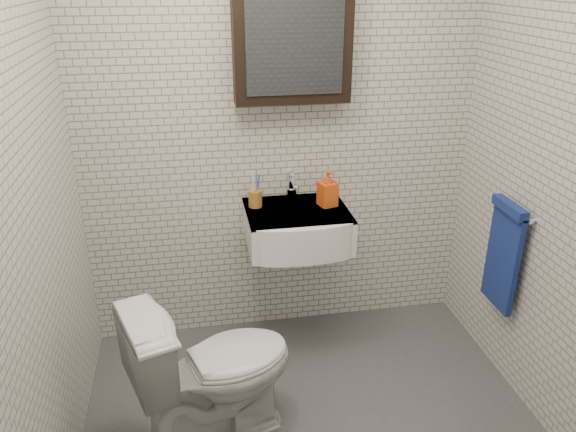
{
  "coord_description": "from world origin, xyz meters",
  "views": [
    {
      "loc": [
        -0.49,
        -1.96,
        2.04
      ],
      "look_at": [
        -0.06,
        0.45,
        0.96
      ],
      "focal_mm": 35.0,
      "sensor_mm": 36.0,
      "label": 1
    }
  ],
  "objects": [
    {
      "name": "mirror_cabinet",
      "position": [
        0.05,
        0.93,
        1.7
      ],
      "size": [
        0.6,
        0.15,
        0.6
      ],
      "color": "black",
      "rests_on": "room_shell"
    },
    {
      "name": "toilet",
      "position": [
        -0.46,
        0.12,
        0.38
      ],
      "size": [
        0.84,
        0.64,
        0.75
      ],
      "primitive_type": "imported",
      "rotation": [
        0.0,
        0.0,
        1.9
      ],
      "color": "white",
      "rests_on": "ground"
    },
    {
      "name": "soap_bottle",
      "position": [
        0.23,
        0.81,
        0.95
      ],
      "size": [
        0.11,
        0.11,
        0.2
      ],
      "primitive_type": "imported",
      "rotation": [
        0.0,
        0.0,
        0.28
      ],
      "color": "orange",
      "rests_on": "washbasin"
    },
    {
      "name": "washbasin",
      "position": [
        0.05,
        0.73,
        0.76
      ],
      "size": [
        0.55,
        0.5,
        0.2
      ],
      "color": "white",
      "rests_on": "room_shell"
    },
    {
      "name": "faucet",
      "position": [
        0.05,
        0.93,
        0.92
      ],
      "size": [
        0.06,
        0.2,
        0.15
      ],
      "color": "silver",
      "rests_on": "washbasin"
    },
    {
      "name": "toothbrush_cup",
      "position": [
        -0.16,
        0.86,
        0.9
      ],
      "size": [
        0.09,
        0.09,
        0.2
      ],
      "rotation": [
        0.0,
        0.0,
        -0.28
      ],
      "color": "#A06828",
      "rests_on": "washbasin"
    },
    {
      "name": "room_shell",
      "position": [
        0.0,
        0.0,
        1.47
      ],
      "size": [
        2.22,
        2.02,
        2.51
      ],
      "color": "silver",
      "rests_on": "ground"
    },
    {
      "name": "towel_rail",
      "position": [
        1.04,
        0.35,
        0.72
      ],
      "size": [
        0.09,
        0.3,
        0.58
      ],
      "color": "silver",
      "rests_on": "room_shell"
    }
  ]
}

